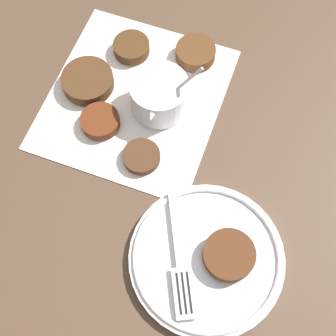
{
  "coord_description": "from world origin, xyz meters",
  "views": [
    {
      "loc": [
        0.39,
        0.16,
        0.67
      ],
      "look_at": [
        0.11,
        0.1,
        0.02
      ],
      "focal_mm": 50.0,
      "sensor_mm": 36.0,
      "label": 1
    }
  ],
  "objects_px": {
    "serving_plate": "(207,258)",
    "fork": "(181,266)",
    "sauce_bowl": "(159,99)",
    "fritter_on_plate": "(229,255)"
  },
  "relations": [
    {
      "from": "serving_plate",
      "to": "fritter_on_plate",
      "type": "height_order",
      "value": "fritter_on_plate"
    },
    {
      "from": "serving_plate",
      "to": "fork",
      "type": "height_order",
      "value": "fork"
    },
    {
      "from": "fork",
      "to": "sauce_bowl",
      "type": "bearing_deg",
      "value": -160.28
    },
    {
      "from": "serving_plate",
      "to": "sauce_bowl",
      "type": "bearing_deg",
      "value": -151.76
    },
    {
      "from": "sauce_bowl",
      "to": "fork",
      "type": "height_order",
      "value": "sauce_bowl"
    },
    {
      "from": "serving_plate",
      "to": "fork",
      "type": "distance_m",
      "value": 0.04
    },
    {
      "from": "fritter_on_plate",
      "to": "fork",
      "type": "distance_m",
      "value": 0.07
    },
    {
      "from": "serving_plate",
      "to": "fritter_on_plate",
      "type": "distance_m",
      "value": 0.03
    },
    {
      "from": "fritter_on_plate",
      "to": "sauce_bowl",
      "type": "bearing_deg",
      "value": -145.65
    },
    {
      "from": "serving_plate",
      "to": "fritter_on_plate",
      "type": "relative_size",
      "value": 3.02
    }
  ]
}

